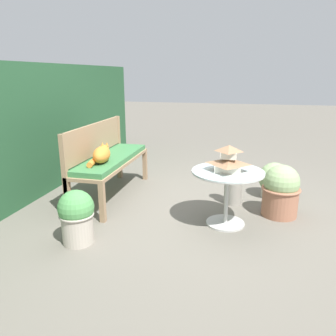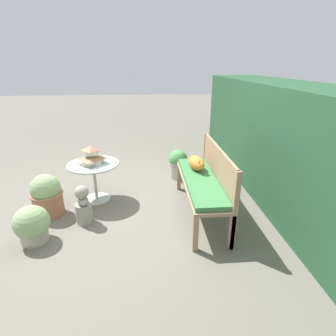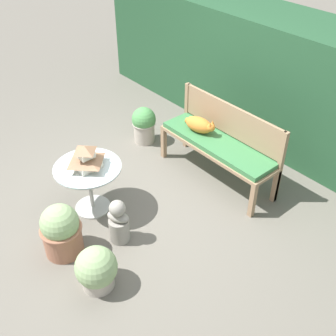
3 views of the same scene
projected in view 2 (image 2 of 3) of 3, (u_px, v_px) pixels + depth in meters
ground at (129, 207)px, 3.90m from camera, size 30.00×30.00×0.00m
foliage_hedge_back at (298, 148)px, 3.76m from camera, size 6.40×1.05×1.73m
garden_bench at (201, 183)px, 3.58m from camera, size 1.63×0.48×0.55m
bench_backrest at (218, 167)px, 3.51m from camera, size 1.63×0.06×0.97m
cat at (197, 163)px, 3.81m from camera, size 0.51×0.26×0.21m
patio_table at (94, 171)px, 3.95m from camera, size 0.76×0.76×0.61m
pagoda_birdhouse at (92, 156)px, 3.86m from camera, size 0.35×0.35×0.28m
garden_bust at (83, 206)px, 3.46m from camera, size 0.29×0.24×0.54m
potted_plant_table_far at (32, 225)px, 3.09m from camera, size 0.41×0.41×0.47m
potted_plant_table_near at (178, 164)px, 4.82m from camera, size 0.34×0.34×0.54m
potted_plant_bench_left at (47, 195)px, 3.62m from camera, size 0.44×0.44×0.60m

